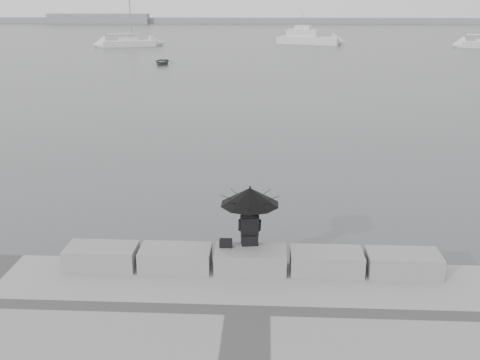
# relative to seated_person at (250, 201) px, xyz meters

# --- Properties ---
(ground) EXTENTS (360.00, 360.00, 0.00)m
(ground) POSITION_rel_seated_person_xyz_m (0.03, 0.10, -2.03)
(ground) COLOR #46494B
(ground) RESTS_ON ground
(stone_block_far_left) EXTENTS (1.60, 0.80, 0.50)m
(stone_block_far_left) POSITION_rel_seated_person_xyz_m (-3.37, -0.35, -1.28)
(stone_block_far_left) COLOR gray
(stone_block_far_left) RESTS_ON promenade
(stone_block_left) EXTENTS (1.60, 0.80, 0.50)m
(stone_block_left) POSITION_rel_seated_person_xyz_m (-1.67, -0.35, -1.28)
(stone_block_left) COLOR gray
(stone_block_left) RESTS_ON promenade
(stone_block_centre) EXTENTS (1.60, 0.80, 0.50)m
(stone_block_centre) POSITION_rel_seated_person_xyz_m (0.03, -0.35, -1.28)
(stone_block_centre) COLOR gray
(stone_block_centre) RESTS_ON promenade
(stone_block_right) EXTENTS (1.60, 0.80, 0.50)m
(stone_block_right) POSITION_rel_seated_person_xyz_m (1.73, -0.35, -1.28)
(stone_block_right) COLOR gray
(stone_block_right) RESTS_ON promenade
(stone_block_far_right) EXTENTS (1.60, 0.80, 0.50)m
(stone_block_far_right) POSITION_rel_seated_person_xyz_m (3.43, -0.35, -1.28)
(stone_block_far_right) COLOR gray
(stone_block_far_right) RESTS_ON promenade
(seated_person) EXTENTS (1.35, 1.35, 1.39)m
(seated_person) POSITION_rel_seated_person_xyz_m (0.00, 0.00, 0.00)
(seated_person) COLOR black
(seated_person) RESTS_ON stone_block_centre
(bag) EXTENTS (0.28, 0.16, 0.18)m
(bag) POSITION_rel_seated_person_xyz_m (-0.53, -0.21, -0.94)
(bag) COLOR black
(bag) RESTS_ON stone_block_centre
(distant_landmass) EXTENTS (180.00, 8.00, 2.80)m
(distant_landmass) POSITION_rel_seated_person_xyz_m (-8.11, 154.61, -1.14)
(distant_landmass) COLOR gray
(distant_landmass) RESTS_ON ground
(sailboat_left) EXTENTS (7.95, 5.16, 12.90)m
(sailboat_left) POSITION_rel_seated_person_xyz_m (-19.93, 68.30, -1.51)
(sailboat_left) COLOR silver
(sailboat_left) RESTS_ON ground
(motor_cruiser) EXTENTS (9.83, 5.76, 4.50)m
(motor_cruiser) POSITION_rel_seated_person_xyz_m (6.64, 73.92, -1.14)
(motor_cruiser) COLOR silver
(motor_cruiser) RESTS_ON ground
(dinghy) EXTENTS (3.21, 1.45, 0.54)m
(dinghy) POSITION_rel_seated_person_xyz_m (-10.64, 45.25, -1.77)
(dinghy) COLOR slate
(dinghy) RESTS_ON ground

